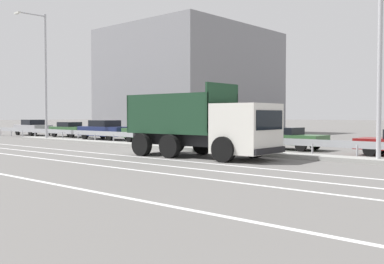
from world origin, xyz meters
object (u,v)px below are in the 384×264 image
(street_lamp_0, at_px, (43,71))
(parked_car_3, at_px, (152,132))
(parked_car_0, at_px, (33,127))
(parked_car_1, at_px, (70,129))
(parked_car_2, at_px, (106,130))
(dump_truck, at_px, (216,130))
(street_lamp_1, at_px, (378,28))
(median_road_sign, at_px, (184,128))
(parked_car_4, at_px, (210,134))
(parked_car_5, at_px, (285,138))

(street_lamp_0, xyz_separation_m, parked_car_3, (7.82, 3.77, -4.47))
(parked_car_0, bearing_deg, parked_car_1, -83.73)
(parked_car_2, bearing_deg, parked_car_0, -92.19)
(dump_truck, xyz_separation_m, parked_car_1, (-21.67, 6.69, -0.55))
(parked_car_1, bearing_deg, street_lamp_0, 33.72)
(street_lamp_1, bearing_deg, parked_car_0, 173.68)
(median_road_sign, bearing_deg, parked_car_2, 162.68)
(dump_truck, xyz_separation_m, parked_car_2, (-16.01, 6.21, -0.47))
(dump_truck, height_order, parked_car_2, dump_truck)
(parked_car_2, relative_size, parked_car_4, 1.22)
(street_lamp_1, distance_m, parked_car_1, 28.40)
(dump_truck, relative_size, parked_car_3, 1.50)
(parked_car_0, distance_m, parked_car_1, 5.44)
(dump_truck, bearing_deg, parked_car_3, -122.88)
(parked_car_2, bearing_deg, parked_car_4, 89.05)
(street_lamp_1, bearing_deg, median_road_sign, 179.78)
(street_lamp_1, xyz_separation_m, parked_car_4, (-11.72, 3.98, -4.51))
(parked_car_3, bearing_deg, parked_car_4, -82.57)
(parked_car_4, xyz_separation_m, parked_car_5, (5.27, 0.10, -0.09))
(parked_car_2, bearing_deg, parked_car_5, 88.91)
(parked_car_1, bearing_deg, parked_car_2, 81.89)
(street_lamp_1, height_order, parked_car_1, street_lamp_1)
(street_lamp_1, height_order, parked_car_2, street_lamp_1)
(parked_car_4, distance_m, parked_car_5, 5.27)
(street_lamp_0, height_order, parked_car_4, street_lamp_0)
(street_lamp_0, bearing_deg, parked_car_2, 58.56)
(street_lamp_1, height_order, parked_car_4, street_lamp_1)
(median_road_sign, relative_size, parked_car_1, 0.55)
(parked_car_5, bearing_deg, parked_car_1, -90.65)
(median_road_sign, relative_size, street_lamp_1, 0.24)
(street_lamp_1, relative_size, parked_car_1, 2.33)
(parked_car_1, relative_size, parked_car_2, 0.84)
(median_road_sign, distance_m, parked_car_3, 7.28)
(parked_car_1, distance_m, parked_car_3, 11.12)
(dump_truck, relative_size, street_lamp_0, 0.78)
(parked_car_5, bearing_deg, parked_car_3, -87.60)
(dump_truck, distance_m, street_lamp_1, 7.67)
(dump_truck, distance_m, median_road_sign, 4.93)
(street_lamp_1, height_order, parked_car_0, street_lamp_1)
(parked_car_1, xyz_separation_m, parked_car_4, (15.99, -0.21, 0.06))
(parked_car_2, xyz_separation_m, parked_car_3, (5.44, -0.12, -0.02))
(parked_car_1, height_order, parked_car_2, parked_car_2)
(parked_car_1, bearing_deg, parked_car_0, -87.70)
(dump_truck, height_order, parked_car_4, dump_truck)
(parked_car_3, bearing_deg, parked_car_2, 91.64)
(parked_car_0, height_order, parked_car_3, parked_car_0)
(street_lamp_1, xyz_separation_m, parked_car_0, (-33.13, 3.67, -4.49))
(median_road_sign, bearing_deg, dump_truck, -30.94)
(dump_truck, bearing_deg, parked_car_0, -105.74)
(dump_truck, height_order, parked_car_1, dump_truck)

